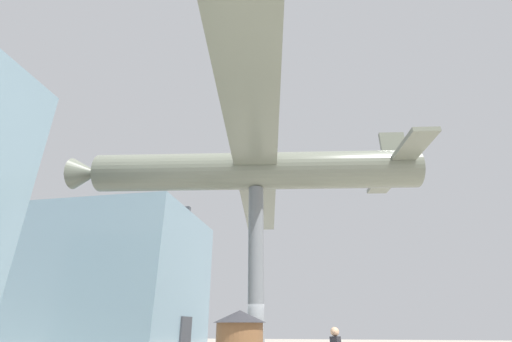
% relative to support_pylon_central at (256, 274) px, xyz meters
% --- Properties ---
extents(glass_pavilion_right, '(9.87, 13.80, 9.91)m').
position_rel_support_pylon_central_xyz_m(glass_pavilion_right, '(9.70, 13.28, 1.07)').
color(glass_pavilion_right, '#7593A3').
rests_on(glass_pavilion_right, ground_plane).
extents(support_pylon_central, '(0.63, 0.63, 7.19)m').
position_rel_support_pylon_central_xyz_m(support_pylon_central, '(0.00, 0.00, 0.00)').
color(support_pylon_central, slate).
rests_on(support_pylon_central, ground_plane).
extents(suspended_airplane, '(19.75, 15.68, 2.63)m').
position_rel_support_pylon_central_xyz_m(suspended_airplane, '(-0.03, 0.21, 4.43)').
color(suspended_airplane, slate).
rests_on(suspended_airplane, support_pylon_central).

